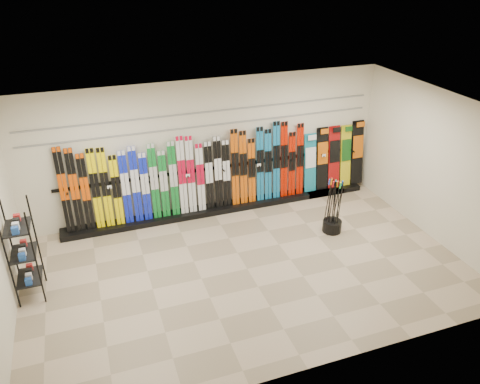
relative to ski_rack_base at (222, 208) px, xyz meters
name	(u,v)px	position (x,y,z in m)	size (l,w,h in m)	color
floor	(247,269)	(-0.22, -2.28, -0.06)	(8.00, 8.00, 0.00)	gray
back_wall	(208,147)	(-0.22, 0.22, 1.44)	(8.00, 8.00, 0.00)	beige
right_wall	(437,167)	(3.78, -2.28, 1.44)	(5.00, 5.00, 0.00)	beige
ceiling	(249,115)	(-0.22, -2.28, 2.94)	(8.00, 8.00, 0.00)	silver
ski_rack_base	(222,208)	(0.00, 0.00, 0.00)	(8.00, 0.40, 0.12)	black
skis	(191,176)	(-0.68, 0.02, 0.90)	(5.38, 0.18, 1.84)	black
snowboards	(334,157)	(2.88, 0.08, 0.81)	(1.59, 0.24, 1.58)	#14728C
accessory_rack	(23,252)	(-3.97, -1.70, 0.82)	(0.40, 0.60, 1.75)	black
pole_bin	(332,226)	(1.93, -1.63, 0.07)	(0.40, 0.40, 0.25)	black
ski_poles	(334,206)	(1.91, -1.64, 0.55)	(0.30, 0.31, 1.18)	black
slatwall_rail_0	(208,126)	(-0.22, 0.20, 1.94)	(7.60, 0.02, 0.03)	gray
slatwall_rail_1	(207,112)	(-0.22, 0.20, 2.24)	(7.60, 0.02, 0.03)	gray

